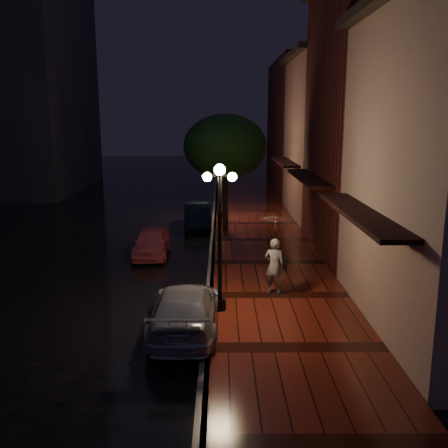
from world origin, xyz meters
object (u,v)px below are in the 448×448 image
(navy_car, at_px, (197,215))
(silver_car, at_px, (185,309))
(streetlamp_far, at_px, (220,175))
(parking_meter, at_px, (215,241))
(street_tree, at_px, (225,149))
(streetlamp_near, at_px, (220,229))
(pink_car, at_px, (152,242))
(woman_with_umbrella, at_px, (275,242))

(navy_car, height_order, silver_car, navy_car)
(streetlamp_far, distance_m, parking_meter, 8.89)
(streetlamp_far, relative_size, navy_car, 1.09)
(street_tree, xyz_separation_m, navy_car, (-1.51, 1.15, -3.60))
(streetlamp_far, distance_m, silver_car, 15.34)
(streetlamp_near, bearing_deg, silver_car, -128.84)
(streetlamp_near, relative_size, pink_car, 1.21)
(street_tree, distance_m, parking_meter, 6.62)
(streetlamp_near, relative_size, navy_car, 1.09)
(pink_car, relative_size, woman_with_umbrella, 1.39)
(streetlamp_near, bearing_deg, street_tree, 88.65)
(woman_with_umbrella, bearing_deg, pink_car, -22.81)
(silver_car, xyz_separation_m, woman_with_umbrella, (2.70, 2.56, 1.22))
(pink_car, bearing_deg, navy_car, 72.55)
(street_tree, height_order, woman_with_umbrella, street_tree)
(streetlamp_far, bearing_deg, silver_car, -93.58)
(silver_car, distance_m, parking_meter, 6.49)
(parking_meter, bearing_deg, woman_with_umbrella, -55.05)
(silver_car, bearing_deg, navy_car, -88.31)
(streetlamp_far, xyz_separation_m, pink_car, (-2.90, -7.49, -1.99))
(parking_meter, bearing_deg, streetlamp_far, 96.94)
(navy_car, distance_m, silver_car, 13.33)
(street_tree, xyz_separation_m, pink_car, (-3.16, -4.48, -3.64))
(navy_car, relative_size, parking_meter, 2.93)
(streetlamp_far, distance_m, pink_car, 8.27)
(streetlamp_far, distance_m, street_tree, 3.44)
(silver_car, distance_m, woman_with_umbrella, 3.92)
(streetlamp_far, bearing_deg, navy_car, -123.97)
(navy_car, bearing_deg, streetlamp_far, 51.76)
(pink_car, bearing_deg, woman_with_umbrella, -48.92)
(street_tree, xyz_separation_m, woman_with_umbrella, (1.49, -9.61, -2.39))
(streetlamp_near, xyz_separation_m, silver_car, (-0.95, -1.18, -1.96))
(woman_with_umbrella, bearing_deg, streetlamp_far, -57.11)
(streetlamp_far, relative_size, parking_meter, 3.21)
(silver_car, height_order, woman_with_umbrella, woman_with_umbrella)
(navy_car, bearing_deg, woman_with_umbrella, -78.70)
(streetlamp_near, xyz_separation_m, street_tree, (0.26, 10.99, 1.64))
(streetlamp_near, xyz_separation_m, pink_car, (-2.90, 6.51, -1.99))
(woman_with_umbrella, bearing_deg, street_tree, -56.18)
(street_tree, relative_size, pink_car, 1.62)
(parking_meter, bearing_deg, pink_car, 163.38)
(streetlamp_far, height_order, silver_car, streetlamp_far)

